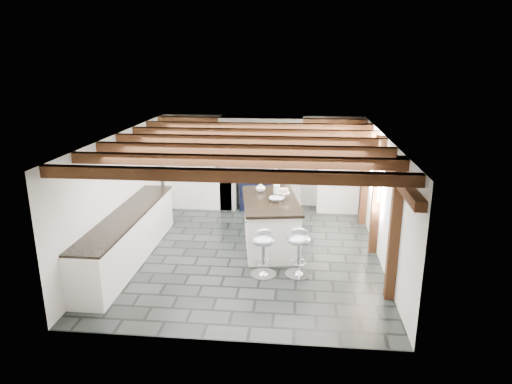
# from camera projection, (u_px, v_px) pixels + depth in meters

# --- Properties ---
(ground) EXTENTS (6.00, 6.00, 0.00)m
(ground) POSITION_uv_depth(u_px,v_px,m) (249.00, 251.00, 9.03)
(ground) COLOR black
(ground) RESTS_ON ground
(room_shell) EXTENTS (6.00, 6.03, 6.00)m
(room_shell) POSITION_uv_depth(u_px,v_px,m) (229.00, 180.00, 10.13)
(room_shell) COLOR silver
(room_shell) RESTS_ON ground
(range_cooker) EXTENTS (1.00, 0.63, 0.99)m
(range_cooker) POSITION_uv_depth(u_px,v_px,m) (261.00, 190.00, 11.45)
(range_cooker) COLOR black
(range_cooker) RESTS_ON ground
(kitchen_island) EXTENTS (1.34, 2.14, 1.32)m
(kitchen_island) POSITION_uv_depth(u_px,v_px,m) (270.00, 222.00, 9.12)
(kitchen_island) COLOR white
(kitchen_island) RESTS_ON ground
(bar_stool_near) EXTENTS (0.46, 0.46, 0.86)m
(bar_stool_near) POSITION_uv_depth(u_px,v_px,m) (299.00, 247.00, 7.88)
(bar_stool_near) COLOR silver
(bar_stool_near) RESTS_ON ground
(bar_stool_far) EXTENTS (0.53, 0.53, 0.84)m
(bar_stool_far) POSITION_uv_depth(u_px,v_px,m) (263.00, 247.00, 7.88)
(bar_stool_far) COLOR silver
(bar_stool_far) RESTS_ON ground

